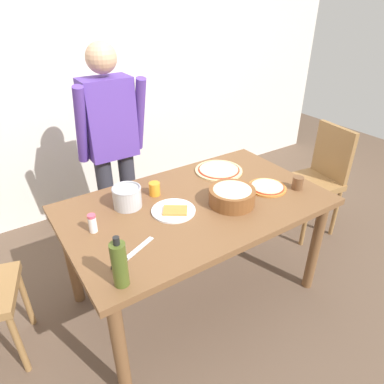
{
  "coord_description": "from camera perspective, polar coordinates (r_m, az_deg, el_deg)",
  "views": [
    {
      "loc": [
        -1.02,
        -1.48,
        1.87
      ],
      "look_at": [
        0.0,
        0.05,
        0.81
      ],
      "focal_mm": 32.17,
      "sensor_mm": 36.0,
      "label": 1
    }
  ],
  "objects": [
    {
      "name": "olive_oil_bottle",
      "position": [
        1.53,
        -11.93,
        -11.61
      ],
      "size": [
        0.07,
        0.07,
        0.26
      ],
      "color": "#47561E",
      "rests_on": "dining_table"
    },
    {
      "name": "chef_knife",
      "position": [
        1.72,
        -10.5,
        -10.48
      ],
      "size": [
        0.28,
        0.14,
        0.02
      ],
      "color": "silver",
      "rests_on": "dining_table"
    },
    {
      "name": "chair_wooden_right",
      "position": [
        3.11,
        20.33,
        2.73
      ],
      "size": [
        0.45,
        0.45,
        0.95
      ],
      "color": "olive",
      "rests_on": "ground"
    },
    {
      "name": "pizza_cooked_on_tray",
      "position": [
        2.31,
        12.34,
        0.79
      ],
      "size": [
        0.25,
        0.25,
        0.02
      ],
      "color": "#C67A33",
      "rests_on": "dining_table"
    },
    {
      "name": "steel_pot",
      "position": [
        2.08,
        -10.71,
        -0.78
      ],
      "size": [
        0.17,
        0.17,
        0.13
      ],
      "color": "#B7B7BC",
      "rests_on": "dining_table"
    },
    {
      "name": "plate_with_slice",
      "position": [
        2.02,
        -3.04,
        -3.09
      ],
      "size": [
        0.26,
        0.26,
        0.02
      ],
      "color": "white",
      "rests_on": "dining_table"
    },
    {
      "name": "cup_orange",
      "position": [
        2.18,
        -6.22,
        0.52
      ],
      "size": [
        0.07,
        0.07,
        0.08
      ],
      "primitive_type": "cylinder",
      "color": "orange",
      "rests_on": "dining_table"
    },
    {
      "name": "person_cook",
      "position": [
        2.55,
        -13.12,
        7.8
      ],
      "size": [
        0.49,
        0.25,
        1.62
      ],
      "color": "#2D2D38",
      "rests_on": "ground"
    },
    {
      "name": "popcorn_bowl",
      "position": [
        2.08,
        6.64,
        -0.47
      ],
      "size": [
        0.28,
        0.28,
        0.11
      ],
      "color": "brown",
      "rests_on": "dining_table"
    },
    {
      "name": "wall_back",
      "position": [
        3.29,
        -15.98,
        18.98
      ],
      "size": [
        5.6,
        0.1,
        2.6
      ],
      "primitive_type": "cube",
      "color": "silver",
      "rests_on": "ground"
    },
    {
      "name": "salt_shaker",
      "position": [
        1.91,
        -16.17,
        -4.99
      ],
      "size": [
        0.04,
        0.04,
        0.11
      ],
      "color": "white",
      "rests_on": "dining_table"
    },
    {
      "name": "ground",
      "position": [
        2.59,
        0.64,
        -16.17
      ],
      "size": [
        8.0,
        8.0,
        0.0
      ],
      "primitive_type": "plane",
      "color": "brown"
    },
    {
      "name": "dining_table",
      "position": [
        2.16,
        0.74,
        -3.79
      ],
      "size": [
        1.6,
        0.96,
        0.76
      ],
      "color": "brown",
      "rests_on": "ground"
    },
    {
      "name": "pizza_raw_on_board",
      "position": [
        2.49,
        4.46,
        3.65
      ],
      "size": [
        0.34,
        0.34,
        0.02
      ],
      "color": "beige",
      "rests_on": "dining_table"
    },
    {
      "name": "cup_small_brown",
      "position": [
        2.34,
        17.11,
        1.45
      ],
      "size": [
        0.07,
        0.07,
        0.08
      ],
      "primitive_type": "cylinder",
      "color": "brown",
      "rests_on": "dining_table"
    }
  ]
}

